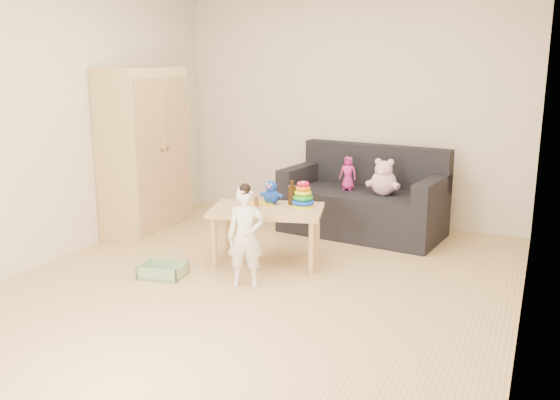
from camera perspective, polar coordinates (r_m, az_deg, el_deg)
The scene contains 13 objects.
room at distance 4.69m, azimuth -1.83°, elevation 7.17°, with size 4.50×4.50×4.50m.
wardrobe at distance 6.34m, azimuth -12.95°, elevation 4.45°, with size 0.48×0.96×1.73m, color tan.
sofa at distance 6.33m, azimuth 7.89°, elevation -1.20°, with size 1.65×0.82×0.46m, color black.
play_table at distance 5.35m, azimuth -1.25°, elevation -3.46°, with size 0.98×0.62×0.52m, color tan.
storage_bin at distance 5.19m, azimuth -11.20°, elevation -6.63°, with size 0.37×0.28×0.11m, color #86A87A, non-canonical shape.
toddler at distance 4.80m, azimuth -3.32°, elevation -3.65°, with size 0.30×0.20×0.80m, color white.
pink_bear at distance 6.11m, azimuth 9.96°, elevation 1.94°, with size 0.28×0.24×0.32m, color #E2A6C5, non-canonical shape.
doll at distance 6.28m, azimuth 6.56°, elevation 2.54°, with size 0.18×0.12×0.35m, color #CD2687.
ring_stacker at distance 5.30m, azimuth 2.23°, elevation 0.30°, with size 0.20×0.20×0.23m.
brown_bottle at distance 5.39m, azimuth 1.19°, elevation 0.55°, with size 0.08×0.08×0.22m.
blue_plush at distance 5.42m, azimuth -0.82°, elevation 0.79°, with size 0.18×0.15×0.22m, color blue, non-canonical shape.
wooden_figure at distance 5.25m, azimuth -2.29°, elevation -0.22°, with size 0.05×0.04×0.11m, color brown, non-canonical shape.
yellow_book at distance 5.44m, azimuth -1.91°, elevation -0.29°, with size 0.21×0.21×0.02m, color gold.
Camera 1 is at (2.06, -4.19, 1.79)m, focal length 38.00 mm.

